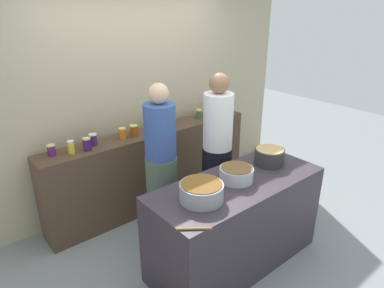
{
  "coord_description": "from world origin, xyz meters",
  "views": [
    {
      "loc": [
        -2.05,
        -2.14,
        2.4
      ],
      "look_at": [
        0.0,
        0.35,
        1.05
      ],
      "focal_mm": 32.18,
      "sensor_mm": 36.0,
      "label": 1
    }
  ],
  "objects_px": {
    "preserve_jar_7": "(167,121)",
    "preserve_jar_8": "(173,119)",
    "preserve_jar_3": "(93,140)",
    "preserve_jar_4": "(123,133)",
    "cook_with_tongs": "(161,171)",
    "preserve_jar_2": "(87,144)",
    "preserve_jar_1": "(71,147)",
    "cooking_pot_center": "(236,174)",
    "cook_in_cap": "(217,161)",
    "preserve_jar_0": "(51,150)",
    "preserve_jar_5": "(134,131)",
    "wooden_spoon": "(194,229)",
    "cooking_pot_left": "(201,192)",
    "preserve_jar_9": "(199,114)",
    "cooking_pot_right": "(269,156)",
    "preserve_jar_10": "(208,113)",
    "preserve_jar_6": "(152,125)"
  },
  "relations": [
    {
      "from": "preserve_jar_9",
      "to": "cooking_pot_left",
      "type": "xyz_separation_m",
      "value": [
        -1.2,
        -1.43,
        -0.07
      ]
    },
    {
      "from": "cooking_pot_left",
      "to": "preserve_jar_7",
      "type": "bearing_deg",
      "value": 64.5
    },
    {
      "from": "cook_with_tongs",
      "to": "cooking_pot_center",
      "type": "bearing_deg",
      "value": -70.2
    },
    {
      "from": "preserve_jar_4",
      "to": "cooking_pot_left",
      "type": "xyz_separation_m",
      "value": [
        -0.08,
        -1.43,
        -0.07
      ]
    },
    {
      "from": "preserve_jar_0",
      "to": "preserve_jar_1",
      "type": "height_order",
      "value": "preserve_jar_1"
    },
    {
      "from": "cooking_pot_left",
      "to": "wooden_spoon",
      "type": "height_order",
      "value": "cooking_pot_left"
    },
    {
      "from": "wooden_spoon",
      "to": "preserve_jar_9",
      "type": "bearing_deg",
      "value": 48.52
    },
    {
      "from": "preserve_jar_9",
      "to": "wooden_spoon",
      "type": "distance_m",
      "value": 2.27
    },
    {
      "from": "preserve_jar_4",
      "to": "preserve_jar_0",
      "type": "bearing_deg",
      "value": 176.74
    },
    {
      "from": "preserve_jar_3",
      "to": "wooden_spoon",
      "type": "relative_size",
      "value": 0.5
    },
    {
      "from": "cooking_pot_right",
      "to": "wooden_spoon",
      "type": "distance_m",
      "value": 1.31
    },
    {
      "from": "preserve_jar_10",
      "to": "cooking_pot_left",
      "type": "relative_size",
      "value": 0.31
    },
    {
      "from": "cooking_pot_left",
      "to": "preserve_jar_3",
      "type": "bearing_deg",
      "value": 100.03
    },
    {
      "from": "preserve_jar_10",
      "to": "cook_with_tongs",
      "type": "relative_size",
      "value": 0.07
    },
    {
      "from": "preserve_jar_3",
      "to": "cook_with_tongs",
      "type": "distance_m",
      "value": 0.81
    },
    {
      "from": "cooking_pot_center",
      "to": "preserve_jar_2",
      "type": "bearing_deg",
      "value": 121.87
    },
    {
      "from": "preserve_jar_1",
      "to": "preserve_jar_9",
      "type": "xyz_separation_m",
      "value": [
        1.71,
        0.02,
        -0.01
      ]
    },
    {
      "from": "cooking_pot_left",
      "to": "cook_with_tongs",
      "type": "height_order",
      "value": "cook_with_tongs"
    },
    {
      "from": "preserve_jar_8",
      "to": "cook_in_cap",
      "type": "height_order",
      "value": "cook_in_cap"
    },
    {
      "from": "cook_with_tongs",
      "to": "preserve_jar_0",
      "type": "bearing_deg",
      "value": 143.75
    },
    {
      "from": "preserve_jar_1",
      "to": "cooking_pot_left",
      "type": "xyz_separation_m",
      "value": [
        0.52,
        -1.4,
        -0.07
      ]
    },
    {
      "from": "cooking_pot_left",
      "to": "cook_with_tongs",
      "type": "bearing_deg",
      "value": 77.9
    },
    {
      "from": "preserve_jar_4",
      "to": "cook_with_tongs",
      "type": "relative_size",
      "value": 0.07
    },
    {
      "from": "preserve_jar_7",
      "to": "cooking_pot_left",
      "type": "distance_m",
      "value": 1.61
    },
    {
      "from": "preserve_jar_0",
      "to": "preserve_jar_3",
      "type": "xyz_separation_m",
      "value": [
        0.43,
        -0.01,
        0.01
      ]
    },
    {
      "from": "preserve_jar_2",
      "to": "preserve_jar_6",
      "type": "distance_m",
      "value": 0.84
    },
    {
      "from": "preserve_jar_0",
      "to": "cooking_pot_right",
      "type": "bearing_deg",
      "value": -40.07
    },
    {
      "from": "preserve_jar_9",
      "to": "cooking_pot_right",
      "type": "xyz_separation_m",
      "value": [
        -0.23,
        -1.34,
        -0.06
      ]
    },
    {
      "from": "cook_with_tongs",
      "to": "preserve_jar_2",
      "type": "bearing_deg",
      "value": 135.06
    },
    {
      "from": "preserve_jar_8",
      "to": "preserve_jar_10",
      "type": "xyz_separation_m",
      "value": [
        0.54,
        -0.05,
        -0.01
      ]
    },
    {
      "from": "preserve_jar_5",
      "to": "wooden_spoon",
      "type": "relative_size",
      "value": 0.52
    },
    {
      "from": "cooking_pot_center",
      "to": "cooking_pot_right",
      "type": "height_order",
      "value": "cooking_pot_right"
    },
    {
      "from": "preserve_jar_2",
      "to": "cook_in_cap",
      "type": "xyz_separation_m",
      "value": [
        1.09,
        -0.79,
        -0.23
      ]
    },
    {
      "from": "cooking_pot_right",
      "to": "preserve_jar_1",
      "type": "bearing_deg",
      "value": 138.27
    },
    {
      "from": "preserve_jar_1",
      "to": "preserve_jar_9",
      "type": "bearing_deg",
      "value": 0.78
    },
    {
      "from": "preserve_jar_7",
      "to": "preserve_jar_10",
      "type": "xyz_separation_m",
      "value": [
        0.64,
        -0.04,
        -0.01
      ]
    },
    {
      "from": "cook_in_cap",
      "to": "preserve_jar_1",
      "type": "bearing_deg",
      "value": 146.82
    },
    {
      "from": "cooking_pot_center",
      "to": "cook_in_cap",
      "type": "relative_size",
      "value": 0.18
    },
    {
      "from": "preserve_jar_3",
      "to": "preserve_jar_4",
      "type": "height_order",
      "value": "preserve_jar_3"
    },
    {
      "from": "cook_with_tongs",
      "to": "preserve_jar_1",
      "type": "bearing_deg",
      "value": 140.86
    },
    {
      "from": "preserve_jar_7",
      "to": "preserve_jar_8",
      "type": "xyz_separation_m",
      "value": [
        0.1,
        0.01,
        0.0
      ]
    },
    {
      "from": "preserve_jar_4",
      "to": "preserve_jar_3",
      "type": "bearing_deg",
      "value": 174.83
    },
    {
      "from": "preserve_jar_2",
      "to": "preserve_jar_10",
      "type": "xyz_separation_m",
      "value": [
        1.69,
        0.03,
        -0.01
      ]
    },
    {
      "from": "cooking_pot_right",
      "to": "preserve_jar_5",
      "type": "bearing_deg",
      "value": 119.3
    },
    {
      "from": "preserve_jar_2",
      "to": "wooden_spoon",
      "type": "distance_m",
      "value": 1.65
    },
    {
      "from": "preserve_jar_3",
      "to": "preserve_jar_10",
      "type": "distance_m",
      "value": 1.59
    },
    {
      "from": "preserve_jar_7",
      "to": "cook_in_cap",
      "type": "relative_size",
      "value": 0.08
    },
    {
      "from": "preserve_jar_0",
      "to": "preserve_jar_10",
      "type": "bearing_deg",
      "value": -2.03
    },
    {
      "from": "preserve_jar_6",
      "to": "preserve_jar_8",
      "type": "bearing_deg",
      "value": 3.68
    },
    {
      "from": "preserve_jar_2",
      "to": "preserve_jar_5",
      "type": "relative_size",
      "value": 1.02
    }
  ]
}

